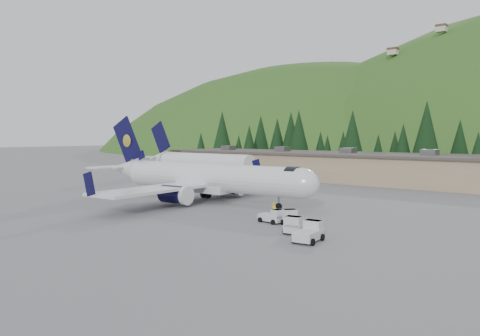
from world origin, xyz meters
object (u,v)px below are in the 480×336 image
object	(u,v)px
baggage_tug_a	(273,217)
baggage_tug_b	(288,217)
baggage_tug_d	(297,225)
airliner	(204,178)
baggage_tug_c	(310,232)
ramp_worker	(274,210)
second_airliner	(195,161)
terminal_building	(324,165)

from	to	relation	value
baggage_tug_a	baggage_tug_b	world-z (taller)	baggage_tug_b
baggage_tug_b	baggage_tug_d	world-z (taller)	baggage_tug_d
baggage_tug_d	airliner	bearing A→B (deg)	-125.50
baggage_tug_b	baggage_tug_d	distance (m)	4.68
baggage_tug_c	ramp_worker	size ratio (longest dim) A/B	1.97
second_airliner	baggage_tug_c	distance (m)	56.99
baggage_tug_b	ramp_worker	world-z (taller)	ramp_worker
airliner	baggage_tug_b	size ratio (longest dim) A/B	11.28
baggage_tug_b	baggage_tug_a	bearing A→B (deg)	-111.19
baggage_tug_b	baggage_tug_c	xyz separation A→B (m)	(5.63, -5.24, 0.06)
second_airliner	ramp_worker	xyz separation A→B (m)	(37.95, -26.22, -2.52)
airliner	second_airliner	size ratio (longest dim) A/B	1.23
terminal_building	baggage_tug_d	bearing A→B (deg)	-63.05
airliner	ramp_worker	bearing A→B (deg)	-20.64
second_airliner	baggage_tug_a	bearing A→B (deg)	-35.82
baggage_tug_b	ramp_worker	bearing A→B (deg)	-171.41
terminal_building	baggage_tug_d	xyz separation A→B (m)	(24.01, -47.22, -1.90)
second_airliner	baggage_tug_b	world-z (taller)	second_airliner
baggage_tug_a	baggage_tug_d	distance (m)	5.17
airliner	baggage_tug_b	world-z (taller)	airliner
second_airliner	baggage_tug_d	size ratio (longest dim) A/B	8.46
terminal_building	ramp_worker	size ratio (longest dim) A/B	44.31
baggage_tug_b	terminal_building	xyz separation A→B (m)	(-20.80, 43.82, 1.97)
airliner	baggage_tug_c	bearing A→B (deg)	-30.26
airliner	baggage_tug_d	distance (m)	22.10
baggage_tug_d	ramp_worker	bearing A→B (deg)	-140.81
airliner	terminal_building	bearing A→B (deg)	91.91
ramp_worker	second_airliner	bearing A→B (deg)	-35.51
airliner	terminal_building	distance (m)	38.28
airliner	second_airliner	xyz separation A→B (m)	(-23.94, 22.07, 0.33)
baggage_tug_b	baggage_tug_c	distance (m)	7.70
ramp_worker	baggage_tug_b	bearing A→B (deg)	149.16
baggage_tug_d	ramp_worker	distance (m)	7.79
baggage_tug_c	terminal_building	bearing A→B (deg)	20.40
second_airliner	airliner	bearing A→B (deg)	-42.68
baggage_tug_a	terminal_building	size ratio (longest dim) A/B	0.04
baggage_tug_c	terminal_building	size ratio (longest dim) A/B	0.04
second_airliner	ramp_worker	distance (m)	46.20
baggage_tug_a	terminal_building	xyz separation A→B (m)	(-19.60, 44.52, 2.00)
baggage_tug_b	baggage_tug_c	bearing A→B (deg)	-4.38
baggage_tug_a	baggage_tug_b	distance (m)	1.38
baggage_tug_b	airliner	bearing A→B (deg)	-160.34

